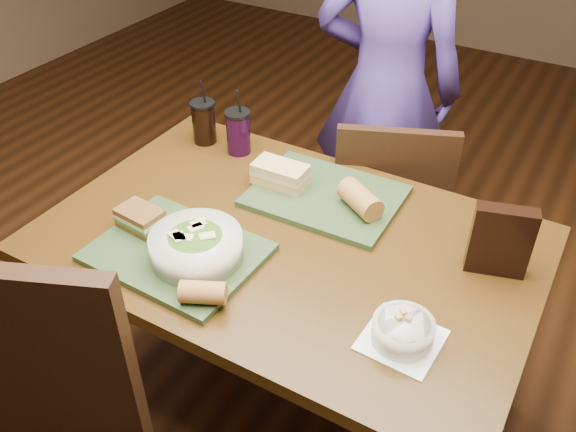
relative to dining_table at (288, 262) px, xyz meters
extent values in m
plane|color=#381C0B|center=(0.00, 0.00, -0.66)|extent=(6.00, 6.00, 0.00)
cube|color=#40280C|center=(-0.60, -0.38, -0.30)|extent=(0.06, 0.06, 0.71)
cube|color=#40280C|center=(-0.60, 0.38, -0.30)|extent=(0.06, 0.06, 0.71)
cube|color=#40280C|center=(0.60, 0.38, -0.30)|extent=(0.06, 0.06, 0.71)
cube|color=#40280C|center=(0.00, 0.00, 0.07)|extent=(1.30, 0.85, 0.04)
cube|color=black|center=(-0.22, -0.67, 0.13)|extent=(0.44, 0.22, 0.55)
cube|color=black|center=(0.11, 0.65, -0.25)|extent=(0.50, 0.50, 0.04)
cube|color=black|center=(0.11, 0.48, -0.01)|extent=(0.36, 0.18, 0.45)
cube|color=black|center=(-0.05, 0.49, -0.47)|extent=(0.04, 0.04, 0.39)
cube|color=black|center=(0.28, 0.49, -0.47)|extent=(0.04, 0.04, 0.39)
cube|color=black|center=(-0.05, 0.81, -0.47)|extent=(0.04, 0.04, 0.39)
cube|color=black|center=(0.28, 0.81, -0.47)|extent=(0.04, 0.04, 0.39)
imported|color=#453086|center=(-0.11, 0.93, 0.12)|extent=(0.62, 0.47, 1.55)
cube|color=#2D4223|center=(-0.21, -0.21, 0.10)|extent=(0.43, 0.33, 0.02)
cube|color=#2D4223|center=(0.01, 0.21, 0.10)|extent=(0.43, 0.33, 0.02)
cylinder|color=silver|center=(-0.15, -0.20, 0.14)|extent=(0.23, 0.23, 0.07)
ellipsoid|color=#427219|center=(-0.15, -0.20, 0.16)|extent=(0.19, 0.19, 0.06)
cube|color=beige|center=(-0.12, -0.20, 0.18)|extent=(0.05, 0.05, 0.01)
cube|color=beige|center=(-0.17, -0.23, 0.18)|extent=(0.05, 0.05, 0.01)
cube|color=beige|center=(-0.16, -0.23, 0.18)|extent=(0.05, 0.04, 0.01)
cube|color=beige|center=(-0.16, -0.17, 0.18)|extent=(0.04, 0.05, 0.01)
cube|color=beige|center=(-0.16, -0.18, 0.18)|extent=(0.04, 0.05, 0.01)
cube|color=beige|center=(-0.18, -0.23, 0.18)|extent=(0.05, 0.04, 0.01)
cube|color=white|center=(0.40, -0.19, 0.09)|extent=(0.17, 0.17, 0.00)
cylinder|color=silver|center=(0.40, -0.19, 0.12)|extent=(0.14, 0.14, 0.05)
cylinder|color=black|center=(0.40, -0.19, 0.14)|extent=(0.12, 0.12, 0.01)
cube|color=#B28947|center=(0.39, -0.17, 0.15)|extent=(0.02, 0.02, 0.01)
cube|color=#B28947|center=(0.38, -0.19, 0.15)|extent=(0.02, 0.02, 0.01)
cube|color=#B28947|center=(0.40, -0.18, 0.15)|extent=(0.01, 0.01, 0.01)
cube|color=#593819|center=(-0.35, -0.18, 0.12)|extent=(0.13, 0.09, 0.02)
cube|color=#3F721E|center=(-0.35, -0.18, 0.13)|extent=(0.13, 0.09, 0.01)
cube|color=beige|center=(-0.35, -0.18, 0.14)|extent=(0.13, 0.09, 0.01)
cube|color=#593819|center=(-0.35, -0.18, 0.16)|extent=(0.13, 0.09, 0.02)
cube|color=tan|center=(-0.14, 0.19, 0.12)|extent=(0.16, 0.09, 0.02)
cube|color=orange|center=(-0.14, 0.19, 0.13)|extent=(0.16, 0.09, 0.01)
cube|color=beige|center=(-0.14, 0.19, 0.14)|extent=(0.16, 0.09, 0.01)
cube|color=tan|center=(-0.14, 0.19, 0.16)|extent=(0.16, 0.09, 0.02)
cylinder|color=#AD7533|center=(-0.04, -0.32, 0.14)|extent=(0.12, 0.10, 0.05)
cylinder|color=#AD7533|center=(0.12, 0.19, 0.14)|extent=(0.15, 0.13, 0.07)
cylinder|color=black|center=(-0.49, 0.30, 0.16)|extent=(0.08, 0.08, 0.13)
cylinder|color=black|center=(-0.49, 0.30, 0.23)|extent=(0.08, 0.08, 0.01)
cylinder|color=black|center=(-0.49, 0.30, 0.27)|extent=(0.01, 0.02, 0.09)
cylinder|color=black|center=(-0.36, 0.30, 0.16)|extent=(0.08, 0.08, 0.13)
cylinder|color=black|center=(-0.36, 0.30, 0.23)|extent=(0.08, 0.08, 0.01)
cylinder|color=black|center=(-0.35, 0.30, 0.27)|extent=(0.01, 0.02, 0.09)
cube|color=black|center=(0.51, 0.14, 0.19)|extent=(0.15, 0.08, 0.19)
camera|label=1|loc=(0.64, -1.10, 1.12)|focal=38.00mm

